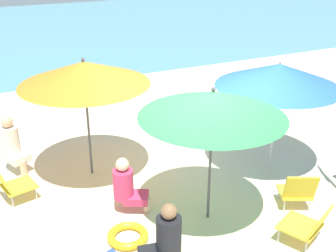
# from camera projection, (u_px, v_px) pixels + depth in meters

# --- Properties ---
(ground_plane) EXTENTS (40.00, 40.00, 0.00)m
(ground_plane) POSITION_uv_depth(u_px,v_px,m) (197.00, 187.00, 7.03)
(ground_plane) COLOR beige
(sea_water) EXTENTS (40.00, 16.00, 0.01)m
(sea_water) POSITION_uv_depth(u_px,v_px,m) (39.00, 30.00, 18.81)
(sea_water) COLOR #5693A3
(sea_water) RESTS_ON ground_plane
(umbrella_orange) EXTENTS (2.09, 2.09, 2.05)m
(umbrella_orange) POSITION_uv_depth(u_px,v_px,m) (84.00, 73.00, 6.74)
(umbrella_orange) COLOR #4C4C51
(umbrella_orange) RESTS_ON ground_plane
(umbrella_blue) EXTENTS (2.10, 2.10, 1.93)m
(umbrella_blue) POSITION_uv_depth(u_px,v_px,m) (279.00, 75.00, 7.07)
(umbrella_blue) COLOR silver
(umbrella_blue) RESTS_ON ground_plane
(umbrella_green) EXTENTS (1.98, 1.98, 2.00)m
(umbrella_green) POSITION_uv_depth(u_px,v_px,m) (213.00, 104.00, 5.59)
(umbrella_green) COLOR #4C4C51
(umbrella_green) RESTS_ON ground_plane
(beach_chair_a) EXTENTS (0.65, 0.57, 0.67)m
(beach_chair_a) POSITION_uv_depth(u_px,v_px,m) (11.00, 183.00, 6.54)
(beach_chair_a) COLOR gold
(beach_chair_a) RESTS_ON ground_plane
(beach_chair_b) EXTENTS (0.65, 0.67, 0.66)m
(beach_chair_b) POSITION_uv_depth(u_px,v_px,m) (298.00, 190.00, 6.34)
(beach_chair_b) COLOR gold
(beach_chair_b) RESTS_ON ground_plane
(beach_chair_c) EXTENTS (0.68, 0.72, 0.58)m
(beach_chair_c) POSITION_uv_depth(u_px,v_px,m) (308.00, 225.00, 5.62)
(beach_chair_c) COLOR gold
(beach_chair_c) RESTS_ON ground_plane
(person_a) EXTENTS (0.45, 0.56, 0.99)m
(person_a) POSITION_uv_depth(u_px,v_px,m) (12.00, 143.00, 7.40)
(person_a) COLOR silver
(person_a) RESTS_ON ground_plane
(person_c) EXTENTS (0.55, 0.37, 0.93)m
(person_c) POSITION_uv_depth(u_px,v_px,m) (165.00, 238.00, 5.14)
(person_c) COLOR black
(person_c) RESTS_ON ground_plane
(person_d) EXTENTS (0.54, 0.45, 0.88)m
(person_d) POSITION_uv_depth(u_px,v_px,m) (127.00, 186.00, 6.28)
(person_d) COLOR #DB3866
(person_d) RESTS_ON ground_plane
(swim_ring) EXTENTS (0.56, 0.56, 0.11)m
(swim_ring) POSITION_uv_depth(u_px,v_px,m) (128.00, 236.00, 5.81)
(swim_ring) COLOR yellow
(swim_ring) RESTS_ON ground_plane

